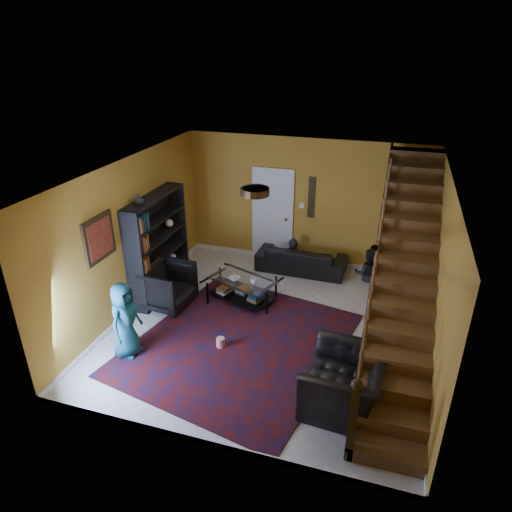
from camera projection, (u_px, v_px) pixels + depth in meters
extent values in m
plane|color=beige|center=(269.00, 327.00, 8.09)|extent=(5.50, 5.50, 0.00)
plane|color=gold|center=(304.00, 203.00, 9.85)|extent=(5.20, 0.00, 5.20)
plane|color=gold|center=(203.00, 357.00, 5.12)|extent=(5.20, 0.00, 5.20)
plane|color=gold|center=(131.00, 237.00, 8.19)|extent=(0.00, 5.50, 5.50)
plane|color=gold|center=(437.00, 278.00, 6.79)|extent=(0.00, 5.50, 5.50)
plane|color=white|center=(271.00, 172.00, 6.88)|extent=(5.50, 5.50, 0.00)
cube|color=silver|center=(302.00, 259.00, 10.43)|extent=(5.20, 0.02, 0.10)
cube|color=silver|center=(139.00, 301.00, 8.77)|extent=(0.02, 5.50, 0.10)
cube|color=gold|center=(403.00, 278.00, 6.95)|extent=(0.95, 4.92, 2.83)
cube|color=black|center=(374.00, 270.00, 7.04)|extent=(0.04, 5.02, 3.02)
cylinder|color=black|center=(379.00, 243.00, 6.83)|extent=(0.07, 4.20, 2.44)
cube|color=black|center=(352.00, 425.00, 5.33)|extent=(0.10, 0.10, 1.10)
cube|color=black|center=(158.00, 245.00, 8.82)|extent=(0.35, 1.80, 2.00)
cube|color=black|center=(161.00, 273.00, 9.08)|extent=(0.35, 1.72, 0.03)
cube|color=black|center=(158.00, 238.00, 8.75)|extent=(0.35, 1.72, 0.03)
cube|color=silver|center=(273.00, 216.00, 10.18)|extent=(0.82, 0.05, 2.05)
cube|color=maroon|center=(99.00, 238.00, 7.25)|extent=(0.04, 0.74, 0.74)
cube|color=black|center=(311.00, 197.00, 9.73)|extent=(0.14, 0.03, 0.90)
cylinder|color=#3F2814|center=(255.00, 191.00, 6.22)|extent=(0.40, 0.40, 0.10)
cube|color=#440E0C|center=(239.00, 343.00, 7.64)|extent=(3.81, 4.17, 0.02)
imported|color=black|center=(301.00, 259.00, 9.93)|extent=(1.93, 0.79, 0.56)
imported|color=black|center=(166.00, 286.00, 8.57)|extent=(1.00, 0.97, 0.84)
imported|color=black|center=(344.00, 382.00, 6.23)|extent=(1.12, 1.26, 0.77)
imported|color=black|center=(292.00, 263.00, 10.09)|extent=(0.43, 0.29, 1.17)
imported|color=black|center=(367.00, 273.00, 9.66)|extent=(0.60, 0.49, 1.14)
imported|color=#1B5768|center=(125.00, 320.00, 7.14)|extent=(0.44, 0.65, 1.28)
cube|color=black|center=(208.00, 294.00, 8.67)|extent=(0.04, 0.04, 0.46)
cube|color=black|center=(267.00, 304.00, 8.35)|extent=(0.04, 0.04, 0.46)
cube|color=black|center=(220.00, 278.00, 9.24)|extent=(0.04, 0.04, 0.46)
cube|color=black|center=(276.00, 287.00, 8.92)|extent=(0.04, 0.04, 0.46)
cube|color=black|center=(242.00, 295.00, 8.84)|extent=(1.33, 1.03, 0.02)
cube|color=silver|center=(242.00, 280.00, 8.70)|extent=(1.41, 1.11, 0.02)
imported|color=#999999|center=(254.00, 281.00, 8.53)|extent=(0.15, 0.15, 0.10)
imported|color=#999999|center=(233.00, 278.00, 8.62)|extent=(0.14, 0.14, 0.10)
imported|color=#999999|center=(234.00, 279.00, 8.67)|extent=(0.25, 0.25, 0.05)
imported|color=#999999|center=(139.00, 199.00, 7.92)|extent=(0.18, 0.18, 0.19)
cylinder|color=red|center=(221.00, 342.00, 7.52)|extent=(0.17, 0.17, 0.16)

